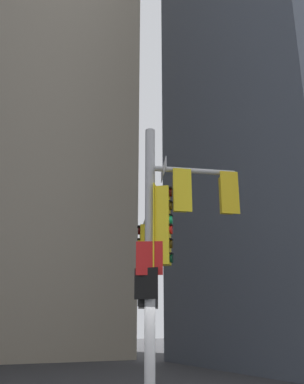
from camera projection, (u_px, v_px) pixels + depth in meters
building_tower_right at (295, 71)px, 28.37m from camera, size 13.39×13.39×36.73m
building_mid_block at (13, 83)px, 37.87m from camera, size 17.32×17.32×45.63m
signal_pole_assembly at (164, 240)px, 10.56m from camera, size 2.62×2.72×7.05m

